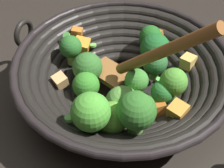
% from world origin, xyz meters
% --- Properties ---
extents(ground_plane, '(4.00, 4.00, 0.00)m').
position_xyz_m(ground_plane, '(0.00, 0.00, 0.00)').
color(ground_plane, '#28231E').
extents(wok, '(0.38, 0.38, 0.23)m').
position_xyz_m(wok, '(0.00, -0.00, 0.06)').
color(wok, black).
rests_on(wok, ground).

